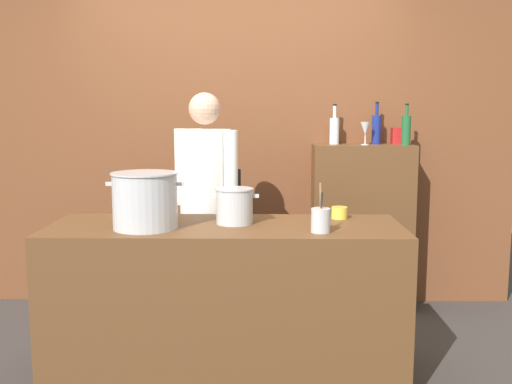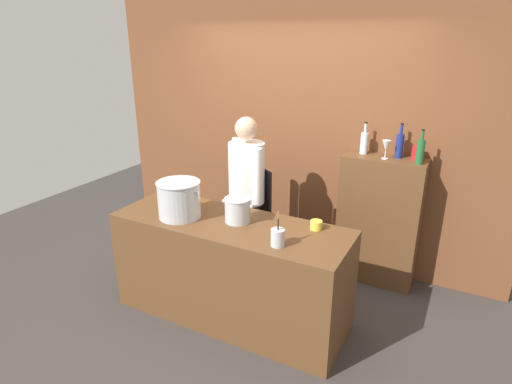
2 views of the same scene
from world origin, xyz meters
name	(u,v)px [view 1 (image 1 of 2)]	position (x,y,z in m)	size (l,w,h in m)	color
ground_plane	(227,374)	(0.00, 0.00, 0.00)	(8.00, 8.00, 0.00)	#383330
brick_back_panel	(237,115)	(0.00, 1.40, 1.50)	(4.40, 0.10, 3.00)	brown
prep_counter	(226,301)	(0.00, 0.00, 0.45)	(2.01, 0.70, 0.90)	brown
bar_cabinet	(361,228)	(0.97, 1.19, 0.64)	(0.76, 0.32, 1.28)	brown
chef	(206,198)	(-0.17, 0.60, 0.96)	(0.46, 0.42, 1.66)	black
stockpot_large	(145,200)	(-0.44, -0.09, 1.06)	(0.43, 0.37, 0.31)	#B7BABF
stockpot_small	(234,206)	(0.05, 0.05, 1.00)	(0.28, 0.22, 0.20)	#B7BABF
utensil_crock	(321,220)	(0.52, -0.19, 0.97)	(0.10, 0.10, 0.27)	#B7BABF
butter_jar	(339,213)	(0.67, 0.21, 0.94)	(0.10, 0.10, 0.07)	yellow
wine_bottle_green	(406,130)	(1.27, 1.12, 1.40)	(0.07, 0.07, 0.31)	#1E592D
wine_bottle_cobalt	(376,129)	(1.08, 1.24, 1.40)	(0.07, 0.07, 0.32)	navy
wine_bottle_clear	(334,130)	(0.76, 1.23, 1.39)	(0.07, 0.07, 0.30)	silver
wine_glass_wide	(365,129)	(0.98, 1.14, 1.40)	(0.08, 0.08, 0.17)	silver
spice_tin_red	(397,136)	(1.23, 1.24, 1.35)	(0.08, 0.08, 0.13)	red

